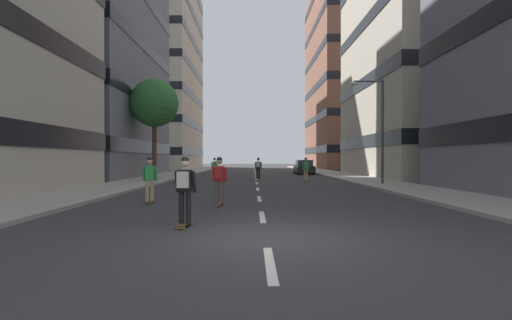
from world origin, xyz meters
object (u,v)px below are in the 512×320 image
(streetlamp_right, at_px, (377,120))
(skater_1, at_px, (215,167))
(skater_0, at_px, (219,178))
(skater_3, at_px, (306,168))
(skater_2, at_px, (258,167))
(parked_car_near, at_px, (304,168))
(skater_4, at_px, (185,187))
(skater_5, at_px, (150,178))
(street_tree_near, at_px, (154,103))

(streetlamp_right, xyz_separation_m, skater_1, (-10.95, 7.99, -3.15))
(skater_0, bearing_deg, skater_1, 96.22)
(streetlamp_right, relative_size, skater_3, 3.65)
(skater_2, bearing_deg, parked_car_near, 62.93)
(skater_4, bearing_deg, parked_car_near, 77.00)
(skater_0, relative_size, skater_4, 1.00)
(skater_0, xyz_separation_m, skater_4, (-0.50, -4.26, 0.00))
(skater_5, bearing_deg, parked_car_near, 70.28)
(parked_car_near, relative_size, skater_2, 2.47)
(street_tree_near, distance_m, streetlamp_right, 17.33)
(skater_0, bearing_deg, streetlamp_right, 47.98)
(street_tree_near, xyz_separation_m, skater_5, (4.00, -16.30, -5.16))
(streetlamp_right, height_order, skater_2, streetlamp_right)
(skater_4, bearing_deg, streetlamp_right, 56.32)
(street_tree_near, height_order, skater_5, street_tree_near)
(skater_0, bearing_deg, street_tree_near, 111.52)
(street_tree_near, xyz_separation_m, skater_3, (11.86, -2.76, -5.13))
(streetlamp_right, xyz_separation_m, skater_0, (-8.99, -9.97, -3.12))
(parked_car_near, xyz_separation_m, streetlamp_right, (2.24, -17.14, 3.44))
(street_tree_near, distance_m, skater_3, 13.21)
(parked_car_near, bearing_deg, skater_0, -103.98)
(street_tree_near, relative_size, skater_0, 4.48)
(parked_car_near, height_order, skater_0, skater_0)
(streetlamp_right, bearing_deg, skater_5, -141.66)
(skater_5, bearing_deg, skater_4, -65.99)
(skater_0, bearing_deg, skater_3, 70.16)
(skater_0, bearing_deg, skater_5, 165.10)
(skater_1, bearing_deg, skater_4, -86.23)
(skater_1, xyz_separation_m, skater_2, (3.63, -0.77, 0.03))
(skater_2, bearing_deg, skater_3, -40.18)
(skater_2, bearing_deg, skater_5, -104.92)
(skater_2, height_order, skater_5, same)
(skater_2, bearing_deg, skater_0, -95.57)
(streetlamp_right, bearing_deg, skater_1, 143.88)
(streetlamp_right, relative_size, skater_5, 3.65)
(street_tree_near, bearing_deg, skater_2, 1.14)
(parked_car_near, xyz_separation_m, skater_0, (-6.75, -27.12, 0.32))
(skater_3, bearing_deg, skater_4, -106.95)
(street_tree_near, bearing_deg, skater_1, 11.15)
(skater_1, relative_size, skater_3, 1.00)
(skater_1, height_order, skater_4, same)
(skater_3, distance_m, skater_5, 15.65)
(skater_1, distance_m, skater_4, 22.26)
(skater_0, distance_m, skater_3, 15.16)
(streetlamp_right, height_order, skater_1, streetlamp_right)
(skater_3, height_order, skater_4, same)
(parked_car_near, distance_m, skater_3, 12.96)
(street_tree_near, xyz_separation_m, skater_2, (8.39, 0.17, -5.13))
(street_tree_near, relative_size, skater_4, 4.48)
(skater_4, relative_size, skater_5, 1.00)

